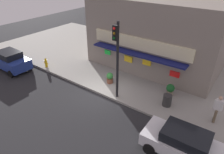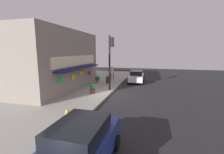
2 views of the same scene
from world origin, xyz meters
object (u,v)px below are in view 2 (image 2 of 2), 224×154
traffic_light (110,56)px  potted_plant_by_window (97,79)px  trash_can (108,80)px  parked_car_white (136,76)px  potted_plant_by_doorway (93,88)px  fire_hydrant (68,118)px  parked_car_blue (80,146)px  pedestrian (112,72)px

traffic_light → potted_plant_by_window: 5.02m
trash_can → parked_car_white: 4.00m
potted_plant_by_doorway → potted_plant_by_window: bearing=14.8°
traffic_light → fire_hydrant: size_ratio=6.24×
potted_plant_by_window → traffic_light: bearing=-139.8°
trash_can → parked_car_blue: 14.41m
fire_hydrant → potted_plant_by_window: (11.20, 2.45, 0.05)m
trash_can → parked_car_blue: (-14.07, -3.11, 0.31)m
trash_can → parked_car_blue: size_ratio=0.21×
fire_hydrant → pedestrian: bearing=5.5°
traffic_light → parked_car_white: bearing=-19.9°
pedestrian → parked_car_blue: 17.41m
traffic_light → potted_plant_by_doorway: (-1.59, 1.35, -3.07)m
potted_plant_by_doorway → potted_plant_by_window: (4.64, 1.23, 0.02)m
trash_can → parked_car_white: parked_car_white is taller
trash_can → potted_plant_by_doorway: 4.97m
fire_hydrant → trash_can: bearing=5.5°
fire_hydrant → pedestrian: size_ratio=0.49×
trash_can → potted_plant_by_window: 1.38m
traffic_light → pedestrian: traffic_light is taller
traffic_light → fire_hydrant: (-8.15, 0.12, -3.10)m
fire_hydrant → parked_car_white: parked_car_white is taller
parked_car_blue → trash_can: bearing=12.5°
potted_plant_by_window → pedestrian: bearing=-17.5°
potted_plant_by_doorway → potted_plant_by_window: size_ratio=1.01×
pedestrian → parked_car_white: 3.66m
potted_plant_by_window → parked_car_white: parked_car_white is taller
trash_can → potted_plant_by_doorway: bearing=178.7°
trash_can → potted_plant_by_doorway: (-4.97, 0.11, 0.03)m
fire_hydrant → parked_car_white: size_ratio=0.21×
fire_hydrant → trash_can: (11.53, 1.11, -0.01)m
potted_plant_by_doorway → potted_plant_by_window: potted_plant_by_doorway is taller
pedestrian → potted_plant_by_window: (-3.34, 1.05, -0.52)m
parked_car_blue → potted_plant_by_doorway: bearing=19.5°
fire_hydrant → potted_plant_by_window: 11.46m
traffic_light → parked_car_white: 6.67m
traffic_light → fire_hydrant: bearing=179.1°
potted_plant_by_window → parked_car_blue: 14.44m
fire_hydrant → trash_can: 11.58m
parked_car_white → trash_can: bearing=124.7°
traffic_light → potted_plant_by_window: bearing=40.2°
potted_plant_by_doorway → parked_car_blue: (-9.10, -3.23, 0.28)m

